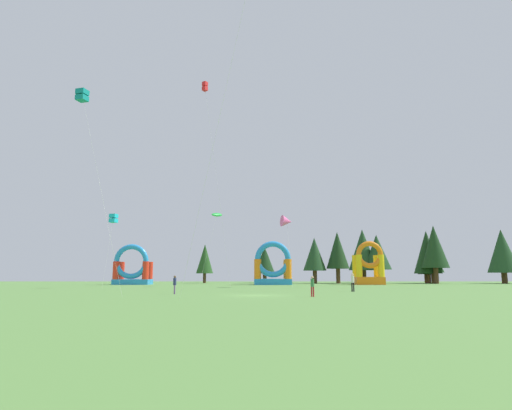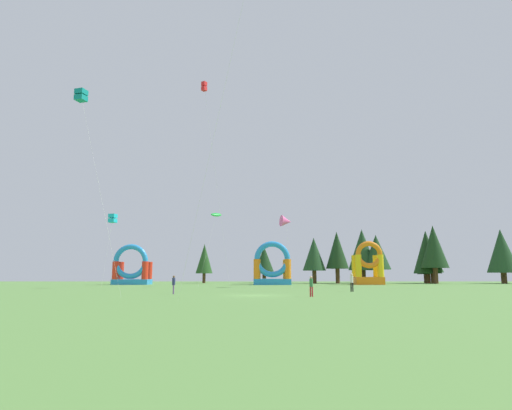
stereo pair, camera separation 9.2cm
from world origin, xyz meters
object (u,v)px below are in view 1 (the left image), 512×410
(kite_red_box, at_px, (205,88))
(inflatable_yellow_castle, at_px, (273,269))
(inflatable_orange_dome, at_px, (369,268))
(kite_pink_delta, at_px, (287,221))
(inflatable_red_slide, at_px, (133,270))
(kite_teal_box, at_px, (83,96))
(person_midfield, at_px, (175,283))
(person_far_side, at_px, (353,281))
(person_near_camera, at_px, (313,284))
(kite_green_parafoil, at_px, (217,215))
(kite_cyan_box, at_px, (114,218))

(kite_red_box, height_order, inflatable_yellow_castle, kite_red_box)
(inflatable_orange_dome, bearing_deg, kite_pink_delta, -137.27)
(kite_pink_delta, height_order, inflatable_red_slide, kite_pink_delta)
(kite_teal_box, bearing_deg, person_midfield, 23.39)
(kite_teal_box, distance_m, person_midfield, 17.95)
(kite_pink_delta, xyz_separation_m, person_far_side, (5.53, -13.38, -7.52))
(person_midfield, height_order, person_near_camera, person_midfield)
(kite_red_box, bearing_deg, inflatable_red_slide, 123.21)
(kite_green_parafoil, distance_m, kite_teal_box, 27.72)
(kite_green_parafoil, xyz_separation_m, inflatable_red_slide, (-14.29, 9.62, -7.61))
(person_near_camera, xyz_separation_m, inflatable_yellow_castle, (-1.76, 34.78, 1.52))
(inflatable_yellow_castle, relative_size, inflatable_red_slide, 1.06)
(kite_cyan_box, bearing_deg, inflatable_yellow_castle, 36.06)
(kite_cyan_box, relative_size, person_midfield, 5.73)
(kite_red_box, relative_size, kite_cyan_box, 2.66)
(person_midfield, bearing_deg, inflatable_red_slide, 4.38)
(kite_green_parafoil, bearing_deg, inflatable_orange_dome, 22.31)
(inflatable_red_slide, bearing_deg, person_midfield, -68.05)
(kite_cyan_box, height_order, kite_teal_box, kite_teal_box)
(kite_red_box, xyz_separation_m, kite_teal_box, (-8.77, -13.86, -6.92))
(kite_teal_box, bearing_deg, inflatable_yellow_castle, 62.76)
(kite_pink_delta, relative_size, inflatable_yellow_castle, 1.39)
(person_near_camera, height_order, inflatable_orange_dome, inflatable_orange_dome)
(kite_pink_delta, bearing_deg, inflatable_yellow_castle, 96.79)
(kite_teal_box, distance_m, inflatable_yellow_castle, 40.82)
(person_midfield, bearing_deg, inflatable_yellow_castle, -35.21)
(kite_pink_delta, bearing_deg, inflatable_red_slide, 151.68)
(kite_green_parafoil, height_order, inflatable_red_slide, kite_green_parafoil)
(kite_teal_box, relative_size, person_midfield, 10.83)
(person_midfield, distance_m, inflatable_red_slide, 33.91)
(person_midfield, relative_size, inflatable_red_slide, 0.25)
(kite_green_parafoil, bearing_deg, inflatable_yellow_castle, 47.37)
(person_near_camera, bearing_deg, kite_cyan_box, -49.21)
(kite_teal_box, xyz_separation_m, inflatable_yellow_castle, (17.49, 33.98, -14.34))
(kite_pink_delta, relative_size, kite_teal_box, 0.54)
(inflatable_orange_dome, bearing_deg, person_midfield, -128.62)
(kite_red_box, xyz_separation_m, inflatable_yellow_castle, (8.72, 20.12, -21.26))
(kite_green_parafoil, relative_size, person_near_camera, 6.56)
(kite_teal_box, relative_size, inflatable_yellow_castle, 2.56)
(inflatable_yellow_castle, xyz_separation_m, inflatable_red_slide, (-22.41, 0.80, -0.17))
(kite_cyan_box, height_order, person_far_side, kite_cyan_box)
(inflatable_yellow_castle, relative_size, inflatable_orange_dome, 0.99)
(kite_green_parafoil, xyz_separation_m, kite_pink_delta, (9.56, -3.23, -1.31))
(inflatable_red_slide, height_order, inflatable_orange_dome, inflatable_orange_dome)
(inflatable_red_slide, relative_size, inflatable_orange_dome, 0.93)
(kite_green_parafoil, distance_m, inflatable_red_slide, 18.83)
(kite_pink_delta, bearing_deg, kite_red_box, -141.58)
(kite_pink_delta, relative_size, inflatable_red_slide, 1.48)
(kite_red_box, distance_m, inflatable_orange_dome, 38.31)
(inflatable_yellow_castle, xyz_separation_m, inflatable_orange_dome, (15.37, 0.82, 0.09))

